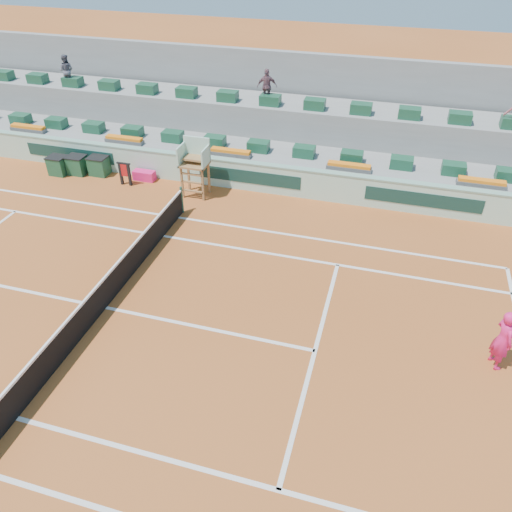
# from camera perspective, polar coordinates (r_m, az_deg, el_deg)

# --- Properties ---
(ground) EXTENTS (90.00, 90.00, 0.00)m
(ground) POSITION_cam_1_polar(r_m,az_deg,el_deg) (15.79, -16.78, -5.68)
(ground) COLOR #9A4A1D
(ground) RESTS_ON ground
(seating_tier_lower) EXTENTS (36.00, 4.00, 1.20)m
(seating_tier_lower) POSITION_cam_1_polar(r_m,az_deg,el_deg) (23.64, -3.88, 11.93)
(seating_tier_lower) COLOR gray
(seating_tier_lower) RESTS_ON ground
(seating_tier_upper) EXTENTS (36.00, 2.40, 2.60)m
(seating_tier_upper) POSITION_cam_1_polar(r_m,az_deg,el_deg) (24.77, -2.68, 14.85)
(seating_tier_upper) COLOR gray
(seating_tier_upper) RESTS_ON ground
(stadium_back_wall) EXTENTS (36.00, 0.40, 4.40)m
(stadium_back_wall) POSITION_cam_1_polar(r_m,az_deg,el_deg) (25.91, -1.57, 17.92)
(stadium_back_wall) COLOR gray
(stadium_back_wall) RESTS_ON ground
(player_bag) EXTENTS (0.95, 0.42, 0.42)m
(player_bag) POSITION_cam_1_polar(r_m,az_deg,el_deg) (22.66, -12.65, 8.97)
(player_bag) COLOR #F21F71
(player_bag) RESTS_ON ground
(spectator_left) EXTENTS (0.83, 0.72, 1.48)m
(spectator_left) POSITION_cam_1_polar(r_m,az_deg,el_deg) (27.32, -20.85, 19.21)
(spectator_left) COLOR #535461
(spectator_left) RESTS_ON seating_tier_upper
(spectator_mid) EXTENTS (0.95, 0.61, 1.51)m
(spectator_mid) POSITION_cam_1_polar(r_m,az_deg,el_deg) (23.20, 1.27, 18.80)
(spectator_mid) COLOR #6D4853
(spectator_mid) RESTS_ON seating_tier_upper
(court_lines) EXTENTS (23.89, 11.09, 0.01)m
(court_lines) POSITION_cam_1_polar(r_m,az_deg,el_deg) (15.79, -16.78, -5.67)
(court_lines) COLOR silver
(court_lines) RESTS_ON ground
(tennis_net) EXTENTS (0.10, 11.97, 1.10)m
(tennis_net) POSITION_cam_1_polar(r_m,az_deg,el_deg) (15.47, -17.11, -4.20)
(tennis_net) COLOR black
(tennis_net) RESTS_ON ground
(advertising_hoarding) EXTENTS (36.00, 0.34, 1.26)m
(advertising_hoarding) POSITION_cam_1_polar(r_m,az_deg,el_deg) (21.75, -5.77, 9.75)
(advertising_hoarding) COLOR #AAD6BF
(advertising_hoarding) RESTS_ON ground
(umpire_chair) EXTENTS (1.10, 0.90, 2.40)m
(umpire_chair) POSITION_cam_1_polar(r_m,az_deg,el_deg) (20.54, -6.99, 10.86)
(umpire_chair) COLOR olive
(umpire_chair) RESTS_ON ground
(seat_row_lower) EXTENTS (32.90, 0.60, 0.44)m
(seat_row_lower) POSITION_cam_1_polar(r_m,az_deg,el_deg) (22.54, -4.74, 12.96)
(seat_row_lower) COLOR #184A30
(seat_row_lower) RESTS_ON seating_tier_lower
(seat_row_upper) EXTENTS (32.90, 0.60, 0.44)m
(seat_row_upper) POSITION_cam_1_polar(r_m,az_deg,el_deg) (23.74, -3.26, 17.79)
(seat_row_upper) COLOR #184A30
(seat_row_upper) RESTS_ON seating_tier_upper
(flower_planters) EXTENTS (26.80, 0.36, 0.28)m
(flower_planters) POSITION_cam_1_polar(r_m,az_deg,el_deg) (22.45, -9.12, 12.29)
(flower_planters) COLOR #535353
(flower_planters) RESTS_ON seating_tier_lower
(drink_cooler_a) EXTENTS (0.84, 0.73, 0.84)m
(drink_cooler_a) POSITION_cam_1_polar(r_m,az_deg,el_deg) (23.60, -17.50, 9.83)
(drink_cooler_a) COLOR #18482C
(drink_cooler_a) RESTS_ON ground
(drink_cooler_b) EXTENTS (0.81, 0.70, 0.84)m
(drink_cooler_b) POSITION_cam_1_polar(r_m,az_deg,el_deg) (23.97, -19.75, 9.78)
(drink_cooler_b) COLOR #18482C
(drink_cooler_b) RESTS_ON ground
(drink_cooler_c) EXTENTS (0.80, 0.69, 0.84)m
(drink_cooler_c) POSITION_cam_1_polar(r_m,az_deg,el_deg) (24.22, -21.69, 9.61)
(drink_cooler_c) COLOR #18482C
(drink_cooler_c) RESTS_ON ground
(towel_rack) EXTENTS (0.62, 0.10, 1.03)m
(towel_rack) POSITION_cam_1_polar(r_m,az_deg,el_deg) (22.25, -14.78, 9.27)
(towel_rack) COLOR black
(towel_rack) RESTS_ON ground
(tennis_player) EXTENTS (0.65, 0.95, 2.28)m
(tennis_player) POSITION_cam_1_polar(r_m,az_deg,el_deg) (14.33, 26.38, -8.52)
(tennis_player) COLOR #F21F71
(tennis_player) RESTS_ON ground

